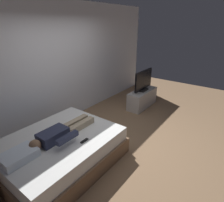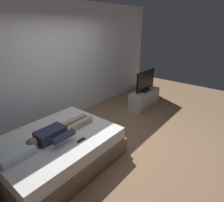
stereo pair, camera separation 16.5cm
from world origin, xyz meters
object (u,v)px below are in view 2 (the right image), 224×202
(person, at_px, (58,132))
(tv_stand, at_px, (144,99))
(bed, at_px, (58,149))
(remote, at_px, (81,140))
(pillow, at_px, (15,153))
(tv, at_px, (145,81))

(person, relative_size, tv_stand, 1.15)
(bed, bearing_deg, person, -41.57)
(bed, height_order, remote, remote)
(pillow, xyz_separation_m, tv, (3.71, 0.02, 0.18))
(bed, height_order, tv_stand, bed)
(person, height_order, remote, person)
(bed, bearing_deg, tv_stand, 0.34)
(bed, relative_size, remote, 13.39)
(remote, height_order, tv_stand, remote)
(remote, relative_size, tv_stand, 0.14)
(bed, xyz_separation_m, tv, (3.02, 0.02, 0.52))
(person, height_order, tv, tv)
(pillow, height_order, tv, tv)
(pillow, xyz_separation_m, remote, (0.86, -0.43, -0.05))
(tv_stand, xyz_separation_m, tv, (0.00, -0.00, 0.53))
(pillow, xyz_separation_m, tv_stand, (3.71, 0.02, -0.35))
(tv, bearing_deg, bed, -179.66)
(bed, bearing_deg, remote, -67.30)
(tv, bearing_deg, tv_stand, 90.00)
(bed, xyz_separation_m, tv_stand, (3.02, 0.02, -0.01))
(pillow, relative_size, tv, 0.55)
(bed, height_order, tv, tv)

